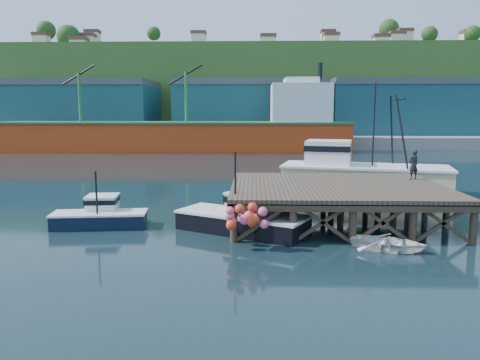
{
  "coord_description": "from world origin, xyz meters",
  "views": [
    {
      "loc": [
        0.76,
        -26.64,
        6.26
      ],
      "look_at": [
        -0.1,
        2.0,
        2.06
      ],
      "focal_mm": 35.0,
      "sensor_mm": 36.0,
      "label": 1
    }
  ],
  "objects_px": {
    "boat_black": "(245,216)",
    "dinghy": "(388,243)",
    "trawler": "(361,171)",
    "boat_navy": "(100,215)",
    "dockworker": "(413,164)"
  },
  "relations": [
    {
      "from": "boat_black",
      "to": "dinghy",
      "type": "distance_m",
      "value": 7.37
    },
    {
      "from": "dockworker",
      "to": "trawler",
      "type": "bearing_deg",
      "value": -101.57
    },
    {
      "from": "dinghy",
      "to": "dockworker",
      "type": "relative_size",
      "value": 1.81
    },
    {
      "from": "boat_navy",
      "to": "dinghy",
      "type": "distance_m",
      "value": 15.13
    },
    {
      "from": "boat_navy",
      "to": "dockworker",
      "type": "distance_m",
      "value": 18.82
    },
    {
      "from": "boat_navy",
      "to": "dinghy",
      "type": "bearing_deg",
      "value": -22.13
    },
    {
      "from": "trawler",
      "to": "dockworker",
      "type": "relative_size",
      "value": 7.22
    },
    {
      "from": "dinghy",
      "to": "dockworker",
      "type": "bearing_deg",
      "value": -0.47
    },
    {
      "from": "trawler",
      "to": "dinghy",
      "type": "bearing_deg",
      "value": -84.27
    },
    {
      "from": "boat_navy",
      "to": "dockworker",
      "type": "height_order",
      "value": "dockworker"
    },
    {
      "from": "boat_navy",
      "to": "boat_black",
      "type": "xyz_separation_m",
      "value": [
        7.98,
        -0.8,
        0.15
      ]
    },
    {
      "from": "dockworker",
      "to": "dinghy",
      "type": "bearing_deg",
      "value": 41.68
    },
    {
      "from": "boat_navy",
      "to": "dinghy",
      "type": "height_order",
      "value": "boat_navy"
    },
    {
      "from": "boat_navy",
      "to": "boat_black",
      "type": "height_order",
      "value": "boat_black"
    },
    {
      "from": "boat_black",
      "to": "dinghy",
      "type": "bearing_deg",
      "value": 1.61
    }
  ]
}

